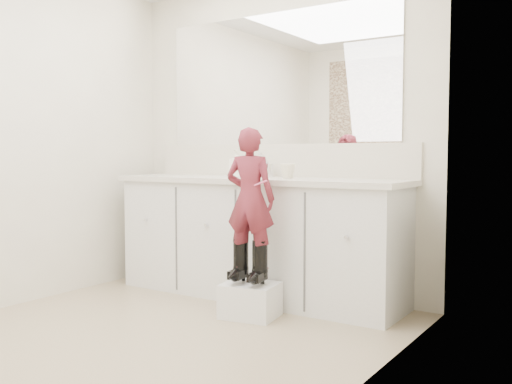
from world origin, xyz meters
The scene contains 15 objects.
floor centered at (0.00, 0.00, 0.00)m, with size 3.00×3.00×0.00m, color #8A7B5A.
wall_back centered at (0.00, 1.50, 1.20)m, with size 2.60×2.60×0.00m, color beige.
wall_right centered at (1.30, 0.00, 1.20)m, with size 3.00×3.00×0.00m, color beige.
vanity_cabinet centered at (0.00, 1.23, 0.42)m, with size 2.20×0.55×0.85m, color silver.
countertop centered at (0.00, 1.21, 0.87)m, with size 2.28×0.58×0.04m, color beige.
backsplash centered at (0.00, 1.49, 1.02)m, with size 2.28×0.03×0.25m, color beige.
mirror centered at (0.00, 1.49, 1.64)m, with size 2.00×0.02×1.00m, color white.
faucet centered at (0.00, 1.38, 0.94)m, with size 0.08×0.08×0.10m, color silver.
cup centered at (0.25, 1.24, 0.94)m, with size 0.11×0.11×0.11m, color #F0E5C0.
soap_bottle centered at (-0.22, 1.27, 0.99)m, with size 0.09×0.10×0.21m, color white.
step_stool centered at (0.26, 0.75, 0.11)m, with size 0.35×0.29×0.22m, color white.
boot_left centered at (0.18, 0.75, 0.37)m, with size 0.11×0.19×0.29m, color black, non-canonical shape.
boot_right centered at (0.33, 0.75, 0.37)m, with size 0.11×0.19×0.29m, color black, non-canonical shape.
toddler centered at (0.26, 0.75, 0.78)m, with size 0.33×0.22×0.91m, color #AF364B.
toothbrush centered at (0.33, 0.73, 0.87)m, with size 0.01×0.01×0.14m, color #F76090.
Camera 1 is at (2.30, -2.28, 1.06)m, focal length 40.00 mm.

